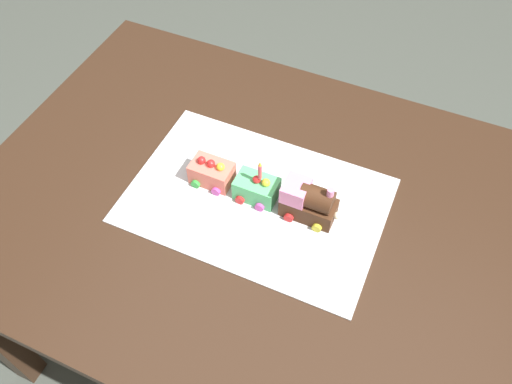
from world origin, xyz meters
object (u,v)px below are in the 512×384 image
Objects in this scene: cake_car_tanker_mint_green at (257,188)px; cake_locomotive at (309,202)px; dining_table at (262,231)px; birthday_candle at (260,170)px; cake_car_gondola_coral at (212,172)px.

cake_locomotive is at bearing 180.00° from cake_car_tanker_mint_green.
cake_locomotive is (-0.11, -0.02, 0.16)m from dining_table.
birthday_candle is (-0.01, 0.00, 0.07)m from cake_car_tanker_mint_green.
cake_car_tanker_mint_green is at bearing -0.00° from birthday_candle.
birthday_candle is (0.02, -0.02, 0.21)m from dining_table.
cake_car_tanker_mint_green is (0.13, -0.00, -0.02)m from cake_locomotive.
cake_car_gondola_coral is at bearing -0.00° from cake_locomotive.
cake_car_tanker_mint_green is at bearing -41.49° from dining_table.
birthday_candle is at bearing 180.00° from cake_car_gondola_coral.
cake_car_tanker_mint_green is 1.79× the size of birthday_candle.
cake_locomotive is 2.50× the size of birthday_candle.
birthday_candle is at bearing -0.00° from cake_locomotive.
dining_table is 14.00× the size of cake_car_tanker_mint_green.
dining_table is 14.00× the size of cake_car_gondola_coral.
cake_locomotive reaches higher than cake_car_gondola_coral.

